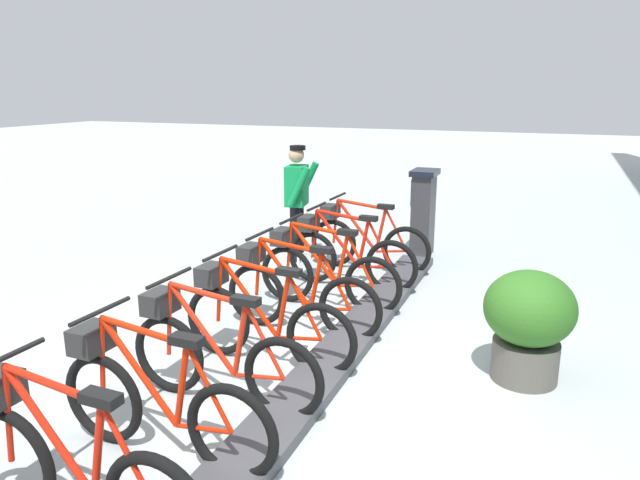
# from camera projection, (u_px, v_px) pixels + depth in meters

# --- Properties ---
(ground_plane) EXTENTS (60.00, 60.00, 0.00)m
(ground_plane) POSITION_uv_depth(u_px,v_px,m) (317.00, 384.00, 5.01)
(ground_plane) COLOR #AEB8B5
(dock_rail_base) EXTENTS (0.44, 7.65, 0.10)m
(dock_rail_base) POSITION_uv_depth(u_px,v_px,m) (317.00, 378.00, 5.00)
(dock_rail_base) COLOR #47474C
(dock_rail_base) RESTS_ON ground
(payment_kiosk) EXTENTS (0.36, 0.52, 1.28)m
(payment_kiosk) POSITION_uv_depth(u_px,v_px,m) (423.00, 211.00, 8.70)
(payment_kiosk) COLOR #38383D
(payment_kiosk) RESTS_ON ground
(bike_docked_0) EXTENTS (1.72, 0.54, 1.02)m
(bike_docked_0) POSITION_uv_depth(u_px,v_px,m) (364.00, 240.00, 8.02)
(bike_docked_0) COLOR black
(bike_docked_0) RESTS_ON ground
(bike_docked_1) EXTENTS (1.72, 0.54, 1.02)m
(bike_docked_1) POSITION_uv_depth(u_px,v_px,m) (345.00, 254.00, 7.34)
(bike_docked_1) COLOR black
(bike_docked_1) RESTS_ON ground
(bike_docked_2) EXTENTS (1.72, 0.54, 1.02)m
(bike_docked_2) POSITION_uv_depth(u_px,v_px,m) (323.00, 271.00, 6.66)
(bike_docked_2) COLOR black
(bike_docked_2) RESTS_ON ground
(bike_docked_3) EXTENTS (1.72, 0.54, 1.02)m
(bike_docked_3) POSITION_uv_depth(u_px,v_px,m) (295.00, 292.00, 5.98)
(bike_docked_3) COLOR black
(bike_docked_3) RESTS_ON ground
(bike_docked_4) EXTENTS (1.72, 0.54, 1.02)m
(bike_docked_4) POSITION_uv_depth(u_px,v_px,m) (260.00, 319.00, 5.29)
(bike_docked_4) COLOR black
(bike_docked_4) RESTS_ON ground
(bike_docked_5) EXTENTS (1.72, 0.54, 1.02)m
(bike_docked_5) POSITION_uv_depth(u_px,v_px,m) (215.00, 353.00, 4.61)
(bike_docked_5) COLOR black
(bike_docked_5) RESTS_ON ground
(bike_docked_6) EXTENTS (1.72, 0.54, 1.02)m
(bike_docked_6) POSITION_uv_depth(u_px,v_px,m) (154.00, 400.00, 3.93)
(bike_docked_6) COLOR black
(bike_docked_6) RESTS_ON ground
(bike_docked_7) EXTENTS (1.72, 0.54, 1.02)m
(bike_docked_7) POSITION_uv_depth(u_px,v_px,m) (68.00, 466.00, 3.24)
(bike_docked_7) COLOR black
(bike_docked_7) RESTS_ON ground
(worker_near_rack) EXTENTS (0.49, 0.67, 1.66)m
(worker_near_rack) POSITION_uv_depth(u_px,v_px,m) (297.00, 199.00, 8.34)
(worker_near_rack) COLOR white
(worker_near_rack) RESTS_ON ground
(planter_bush) EXTENTS (0.76, 0.76, 0.97)m
(planter_bush) POSITION_uv_depth(u_px,v_px,m) (528.00, 320.00, 4.97)
(planter_bush) COLOR #59544C
(planter_bush) RESTS_ON ground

